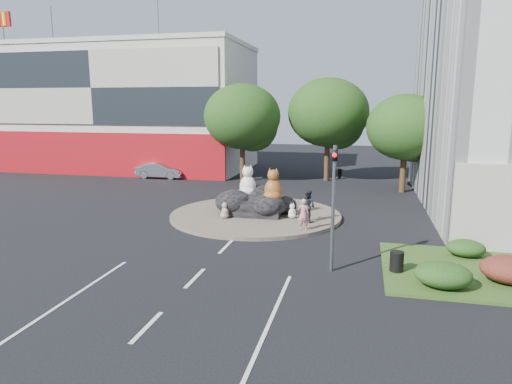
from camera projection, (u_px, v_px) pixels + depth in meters
ground at (195, 278)px, 17.39m from camera, size 120.00×120.00×0.00m
roundabout_island at (256, 215)px, 26.92m from camera, size 10.00×10.00×0.20m
rock_plinth at (256, 206)px, 26.82m from camera, size 3.20×2.60×0.90m
shophouse_block at (126, 108)px, 46.96m from camera, size 25.20×12.30×17.40m
tree_left at (243, 120)px, 38.36m from camera, size 6.46×6.46×8.27m
tree_mid at (329, 116)px, 38.63m from camera, size 6.84×6.84×8.76m
tree_right at (406, 130)px, 33.63m from camera, size 5.70×5.70×7.30m
hedge_near_green at (443, 275)px, 16.20m from camera, size 2.00×1.60×0.90m
hedge_red at (512, 270)px, 16.58m from camera, size 2.20×1.76×0.99m
hedge_back_green at (466, 248)px, 19.51m from camera, size 1.60×1.28×0.72m
traffic_light at (337, 181)px, 17.46m from camera, size 0.44×1.24×5.00m
street_lamp at (512, 147)px, 21.27m from camera, size 2.34×0.22×8.06m
cat_white at (248, 181)px, 27.07m from camera, size 1.16×1.01×1.90m
cat_tabby at (273, 185)px, 25.84m from camera, size 1.16×1.01×1.90m
kitten_calico at (225, 210)px, 25.72m from camera, size 0.74×0.74×0.93m
kitten_white at (292, 210)px, 25.73m from camera, size 0.68×0.68×0.86m
pedestrian_pink at (303, 214)px, 23.20m from camera, size 0.66×0.50×1.63m
pedestrian_dark at (308, 206)px, 24.87m from camera, size 1.09×1.06×1.77m
parked_car at (160, 170)px, 40.84m from camera, size 4.34×1.65×1.41m
litter_bin at (397, 261)px, 17.74m from camera, size 0.70×0.70×0.79m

